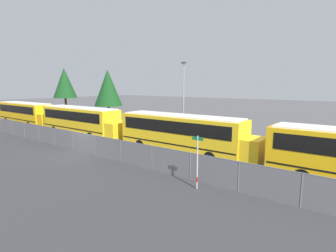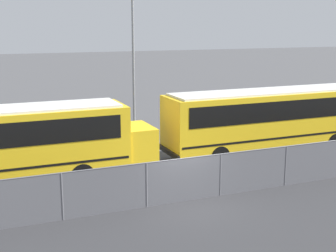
% 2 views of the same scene
% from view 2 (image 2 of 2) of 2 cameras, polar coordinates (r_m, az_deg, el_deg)
% --- Properties ---
extents(ground_plane, '(200.00, 200.00, 0.00)m').
position_cam_2_polar(ground_plane, '(18.40, 2.02, -9.13)').
color(ground_plane, '#4C4C4F').
extents(fence, '(65.56, 0.07, 1.75)m').
position_cam_2_polar(fence, '(18.09, 2.05, -6.50)').
color(fence, '#9EA0A5').
rests_on(fence, ground_plane).
extents(school_bus_2, '(12.72, 2.53, 3.38)m').
position_cam_2_polar(school_bus_2, '(25.23, 12.66, 1.21)').
color(school_bus_2, yellow).
rests_on(school_bus_2, ground_plane).
extents(light_pole, '(0.60, 0.24, 8.48)m').
position_cam_2_polar(light_pole, '(29.50, -4.25, 8.19)').
color(light_pole, gray).
rests_on(light_pole, ground_plane).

